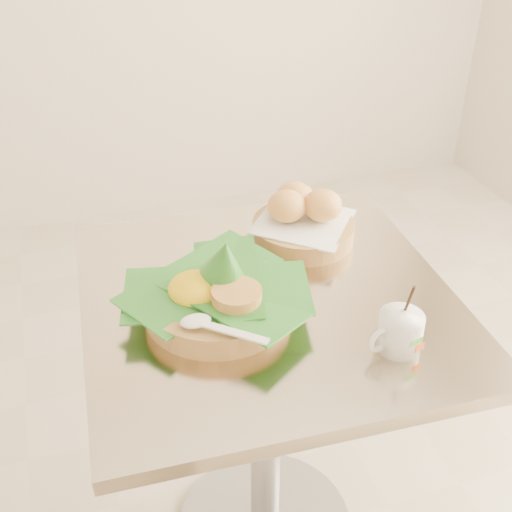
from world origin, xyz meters
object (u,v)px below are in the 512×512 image
object	(u,v)px
cafe_table	(266,378)
coffee_mug	(399,331)
bread_basket	(302,220)
rice_basket	(217,292)

from	to	relation	value
cafe_table	coffee_mug	distance (m)	0.37
bread_basket	coffee_mug	distance (m)	0.39
rice_basket	cafe_table	bearing A→B (deg)	12.08
bread_basket	coffee_mug	size ratio (longest dim) A/B	1.95
rice_basket	coffee_mug	size ratio (longest dim) A/B	2.54
cafe_table	rice_basket	world-z (taller)	rice_basket
cafe_table	bread_basket	distance (m)	0.35
bread_basket	rice_basket	bearing A→B (deg)	-141.33
cafe_table	bread_basket	size ratio (longest dim) A/B	2.85
coffee_mug	rice_basket	bearing A→B (deg)	144.69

